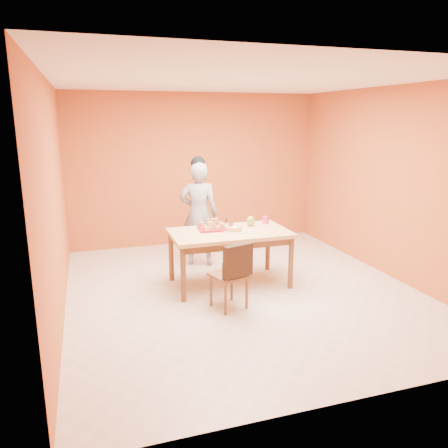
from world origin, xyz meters
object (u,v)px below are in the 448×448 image
object	(u,v)px
pastry_platter	(212,228)
magenta_glass	(265,220)
dining_chair	(229,274)
red_dinner_plate	(213,226)
sponge_cake	(235,229)
dining_table	(230,238)
egg_ornament	(251,221)
person	(199,214)
checker_tin	(266,221)

from	to	relation	value
pastry_platter	magenta_glass	xyz separation A→B (m)	(0.83, 0.08, 0.04)
magenta_glass	dining_chair	bearing A→B (deg)	-131.24
pastry_platter	red_dinner_plate	distance (m)	0.18
red_dinner_plate	sponge_cake	bearing A→B (deg)	-63.73
pastry_platter	sponge_cake	size ratio (longest dim) A/B	1.84
sponge_cake	dining_chair	bearing A→B (deg)	-113.63
dining_chair	magenta_glass	distance (m)	1.40
dining_table	egg_ornament	size ratio (longest dim) A/B	10.88
magenta_glass	sponge_cake	bearing A→B (deg)	-152.49
pastry_platter	person	bearing A→B (deg)	89.10
dining_table	egg_ornament	xyz separation A→B (m)	(0.37, 0.18, 0.17)
dining_table	magenta_glass	bearing A→B (deg)	22.34
pastry_platter	sponge_cake	world-z (taller)	sponge_cake
dining_chair	checker_tin	bearing A→B (deg)	33.04
dining_table	magenta_glass	world-z (taller)	magenta_glass
dining_chair	pastry_platter	xyz separation A→B (m)	(0.06, 0.93, 0.33)
red_dinner_plate	magenta_glass	bearing A→B (deg)	-6.70
magenta_glass	checker_tin	distance (m)	0.11
checker_tin	pastry_platter	bearing A→B (deg)	-168.81
sponge_cake	checker_tin	xyz separation A→B (m)	(0.62, 0.39, -0.02)
person	pastry_platter	bearing A→B (deg)	109.99
person	magenta_glass	size ratio (longest dim) A/B	15.01
magenta_glass	pastry_platter	bearing A→B (deg)	-174.25
dining_table	person	bearing A→B (deg)	101.20
dining_table	magenta_glass	distance (m)	0.70
dining_table	dining_chair	size ratio (longest dim) A/B	1.90
red_dinner_plate	magenta_glass	distance (m)	0.78
checker_tin	red_dinner_plate	bearing A→B (deg)	180.00
pastry_platter	egg_ornament	xyz separation A→B (m)	(0.57, -0.00, 0.06)
red_dinner_plate	pastry_platter	bearing A→B (deg)	-109.73
person	egg_ornament	distance (m)	0.95
pastry_platter	red_dinner_plate	bearing A→B (deg)	70.27
pastry_platter	egg_ornament	distance (m)	0.58
egg_ornament	checker_tin	world-z (taller)	egg_ornament
person	checker_tin	bearing A→B (deg)	166.39
sponge_cake	checker_tin	distance (m)	0.74
sponge_cake	magenta_glass	world-z (taller)	magenta_glass
person	red_dinner_plate	bearing A→B (deg)	115.71
dining_chair	egg_ornament	world-z (taller)	egg_ornament
sponge_cake	checker_tin	world-z (taller)	sponge_cake
dining_chair	egg_ornament	bearing A→B (deg)	39.27
dining_table	egg_ornament	bearing A→B (deg)	25.24
dining_table	checker_tin	bearing A→B (deg)	27.24
pastry_platter	egg_ornament	bearing A→B (deg)	-0.05
dining_chair	magenta_glass	xyz separation A→B (m)	(0.89, 1.01, 0.38)
person	checker_tin	distance (m)	1.05
person	sponge_cake	distance (m)	1.02
dining_chair	sponge_cake	distance (m)	0.86
dining_table	person	distance (m)	0.98
sponge_cake	dining_table	bearing A→B (deg)	144.07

